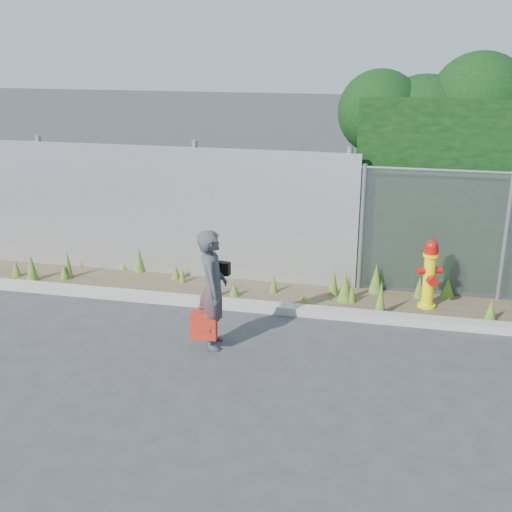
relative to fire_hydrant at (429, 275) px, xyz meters
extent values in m
plane|color=#353537|center=(-2.11, -2.44, -0.53)|extent=(80.00, 80.00, 0.00)
cube|color=gray|center=(-2.11, -0.64, -0.47)|extent=(16.00, 0.22, 0.12)
cube|color=#4B3C2A|center=(-2.11, -0.04, -0.53)|extent=(16.00, 1.20, 0.01)
cone|color=#44651E|center=(-4.83, 0.52, -0.32)|extent=(0.21, 0.21, 0.43)
cone|color=#44651E|center=(-5.91, -0.12, -0.39)|extent=(0.16, 0.16, 0.29)
cone|color=#44651E|center=(-2.94, -0.21, -0.42)|extent=(0.18, 0.18, 0.23)
cone|color=#44651E|center=(-4.03, 0.59, -0.44)|extent=(0.23, 0.23, 0.19)
cone|color=#44651E|center=(-5.14, 0.55, -0.43)|extent=(0.19, 0.19, 0.20)
cone|color=#44651E|center=(-4.08, 0.29, -0.40)|extent=(0.16, 0.16, 0.28)
cone|color=#44651E|center=(-1.23, -0.04, -0.29)|extent=(0.23, 0.23, 0.48)
cone|color=#44651E|center=(0.33, 0.48, -0.37)|extent=(0.23, 0.23, 0.32)
cone|color=#44651E|center=(-0.11, 0.36, -0.36)|extent=(0.18, 0.18, 0.35)
cone|color=#44651E|center=(-5.95, 0.54, -0.44)|extent=(0.12, 0.12, 0.18)
cone|color=#44651E|center=(-0.78, 0.43, -0.29)|extent=(0.22, 0.22, 0.49)
cone|color=#44651E|center=(-5.87, -0.04, -0.28)|extent=(0.15, 0.15, 0.50)
cone|color=#44651E|center=(-1.98, 0.58, -0.37)|extent=(0.14, 0.14, 0.33)
cone|color=#44651E|center=(-6.78, -0.16, -0.38)|extent=(0.17, 0.17, 0.30)
cone|color=#44651E|center=(-1.43, 0.18, -0.30)|extent=(0.17, 0.17, 0.46)
cone|color=#44651E|center=(-6.41, -0.27, -0.30)|extent=(0.21, 0.21, 0.46)
cone|color=#44651E|center=(0.88, -0.31, -0.37)|extent=(0.18, 0.18, 0.33)
cone|color=#44651E|center=(-1.12, -0.06, -0.38)|extent=(0.14, 0.14, 0.31)
cone|color=#44651E|center=(-3.27, -0.36, -0.31)|extent=(0.15, 0.15, 0.45)
cone|color=#44651E|center=(-0.68, -0.44, -0.27)|extent=(0.17, 0.17, 0.54)
cone|color=#44651E|center=(-1.81, -0.41, -0.44)|extent=(0.21, 0.21, 0.18)
cone|color=#44651E|center=(-3.93, 0.18, -0.40)|extent=(0.13, 0.13, 0.26)
cone|color=#44651E|center=(-2.36, 0.07, -0.38)|extent=(0.14, 0.14, 0.32)
cube|color=silver|center=(-5.36, 0.56, 0.57)|extent=(8.50, 0.08, 2.20)
cylinder|color=gray|center=(-6.61, 0.68, 0.62)|extent=(0.10, 0.10, 2.30)
cylinder|color=gray|center=(-3.81, 0.68, 0.62)|extent=(0.10, 0.10, 2.30)
cylinder|color=gray|center=(-1.31, 0.68, 0.62)|extent=(0.10, 0.10, 2.30)
cylinder|color=gray|center=(-1.06, 0.56, 0.49)|extent=(0.07, 0.07, 2.05)
cylinder|color=gray|center=(1.09, 0.56, 0.49)|extent=(0.07, 0.07, 2.05)
sphere|color=black|center=(-0.92, 1.63, 2.18)|extent=(1.38, 1.38, 1.38)
sphere|color=black|center=(-0.20, 1.83, 1.91)|extent=(1.77, 1.77, 1.77)
sphere|color=black|center=(0.64, 1.79, 2.35)|extent=(1.62, 1.62, 1.62)
cylinder|color=yellow|center=(0.00, 0.01, -0.50)|extent=(0.27, 0.27, 0.06)
cylinder|color=yellow|center=(0.00, 0.01, -0.12)|extent=(0.17, 0.17, 0.82)
cylinder|color=yellow|center=(0.00, 0.01, 0.31)|extent=(0.23, 0.23, 0.05)
cylinder|color=#B20F0A|center=(0.00, 0.01, 0.38)|extent=(0.20, 0.20, 0.10)
sphere|color=#B20F0A|center=(0.00, 0.01, 0.45)|extent=(0.18, 0.18, 0.18)
cylinder|color=#B20F0A|center=(0.00, 0.01, 0.54)|extent=(0.05, 0.05, 0.05)
cylinder|color=#B20F0A|center=(-0.14, 0.01, 0.07)|extent=(0.10, 0.11, 0.11)
cylinder|color=#B20F0A|center=(0.14, 0.01, 0.07)|extent=(0.10, 0.11, 0.11)
cylinder|color=#B20F0A|center=(0.00, -0.13, -0.05)|extent=(0.15, 0.12, 0.15)
imported|color=#0F5E5F|center=(-2.80, -1.88, 0.26)|extent=(0.51, 0.66, 1.59)
cube|color=#A8091E|center=(-2.88, -2.05, -0.18)|extent=(0.34, 0.13, 0.38)
cylinder|color=#A8091E|center=(-2.88, -2.05, 0.07)|extent=(0.16, 0.01, 0.01)
cube|color=black|center=(-2.73, -1.68, 0.49)|extent=(0.23, 0.10, 0.18)
camera|label=1|loc=(-0.59, -9.26, 3.36)|focal=45.00mm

